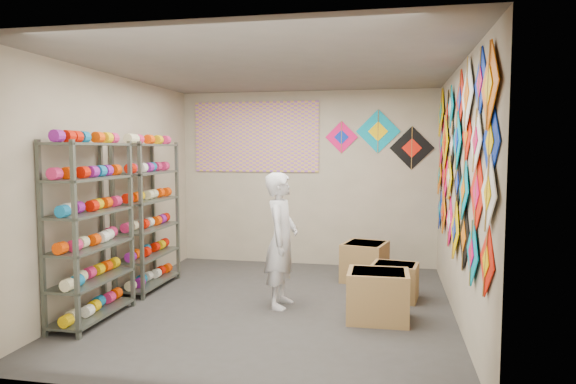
% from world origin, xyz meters
% --- Properties ---
extents(ground, '(4.50, 4.50, 0.00)m').
position_xyz_m(ground, '(0.00, 0.00, 0.00)').
color(ground, '#302D2A').
extents(room_walls, '(4.50, 4.50, 4.50)m').
position_xyz_m(room_walls, '(0.00, 0.00, 1.64)').
color(room_walls, tan).
rests_on(room_walls, ground).
extents(shelf_rack_front, '(0.40, 1.10, 1.90)m').
position_xyz_m(shelf_rack_front, '(-1.78, -0.85, 0.95)').
color(shelf_rack_front, '#4C5147').
rests_on(shelf_rack_front, ground).
extents(shelf_rack_back, '(0.40, 1.10, 1.90)m').
position_xyz_m(shelf_rack_back, '(-1.78, 0.45, 0.95)').
color(shelf_rack_back, '#4C5147').
rests_on(shelf_rack_back, ground).
extents(string_spools, '(0.12, 2.36, 0.12)m').
position_xyz_m(string_spools, '(-1.78, -0.20, 1.05)').
color(string_spools, '#E1225E').
rests_on(string_spools, ground).
extents(kite_wall_display, '(0.06, 4.28, 2.02)m').
position_xyz_m(kite_wall_display, '(1.98, 0.03, 1.68)').
color(kite_wall_display, red).
rests_on(kite_wall_display, room_walls).
extents(back_wall_kites, '(1.63, 0.02, 0.91)m').
position_xyz_m(back_wall_kites, '(1.17, 2.24, 1.96)').
color(back_wall_kites, '#E90858').
rests_on(back_wall_kites, room_walls).
extents(poster, '(2.00, 0.01, 1.10)m').
position_xyz_m(poster, '(-0.80, 2.23, 2.00)').
color(poster, purple).
rests_on(poster, room_walls).
extents(shopkeeper, '(0.60, 0.43, 1.54)m').
position_xyz_m(shopkeeper, '(0.08, 0.02, 0.77)').
color(shopkeeper, beige).
rests_on(shopkeeper, ground).
extents(carton_a, '(0.64, 0.53, 0.53)m').
position_xyz_m(carton_a, '(1.18, -0.27, 0.26)').
color(carton_a, brown).
rests_on(carton_a, ground).
extents(carton_b, '(0.59, 0.51, 0.43)m').
position_xyz_m(carton_b, '(1.36, 0.55, 0.22)').
color(carton_b, brown).
rests_on(carton_b, ground).
extents(carton_c, '(0.67, 0.71, 0.53)m').
position_xyz_m(carton_c, '(0.97, 1.37, 0.26)').
color(carton_c, brown).
rests_on(carton_c, ground).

